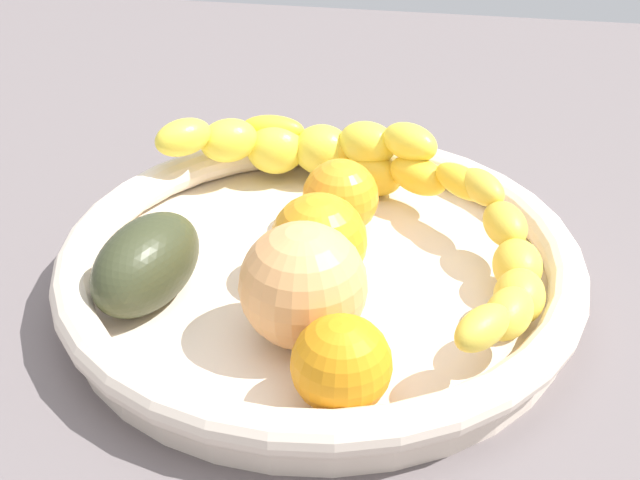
{
  "coord_description": "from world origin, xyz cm",
  "views": [
    {
      "loc": [
        -8.16,
        52.51,
        41.57
      ],
      "look_at": [
        0.0,
        0.0,
        7.53
      ],
      "focal_mm": 52.78,
      "sensor_mm": 36.0,
      "label": 1
    }
  ],
  "objects": [
    {
      "name": "peach_blush",
      "position": [
        -0.03,
        6.71,
        8.49
      ],
      "size": [
        7.92,
        7.92,
        7.92
      ],
      "primitive_type": "sphere",
      "color": "#EBA360",
      "rests_on": "fruit_bowl"
    },
    {
      "name": "orange_mid_right",
      "position": [
        -0.53,
        -6.28,
        7.33
      ],
      "size": [
        5.6,
        5.6,
        5.6
      ],
      "primitive_type": "sphere",
      "color": "orange",
      "rests_on": "fruit_bowl"
    },
    {
      "name": "orange_front",
      "position": [
        -3.14,
        12.4,
        7.42
      ],
      "size": [
        5.79,
        5.79,
        5.79
      ],
      "primitive_type": "sphere",
      "color": "orange",
      "rests_on": "fruit_bowl"
    },
    {
      "name": "fruit_bowl",
      "position": [
        0.0,
        0.0,
        5.15
      ],
      "size": [
        35.94,
        35.94,
        4.2
      ],
      "color": "beige",
      "rests_on": "kitchen_counter"
    },
    {
      "name": "banana_arching_top",
      "position": [
        -12.34,
        1.78,
        7.66
      ],
      "size": [
        6.67,
        21.04,
        4.95
      ],
      "color": "yellow",
      "rests_on": "fruit_bowl"
    },
    {
      "name": "orange_mid_left",
      "position": [
        -0.09,
        0.53,
        7.78
      ],
      "size": [
        6.51,
        6.51,
        6.51
      ],
      "primitive_type": "sphere",
      "color": "orange",
      "rests_on": "fruit_bowl"
    },
    {
      "name": "banana_draped_left",
      "position": [
        3.68,
        -12.45,
        8.15
      ],
      "size": [
        22.51,
        8.77,
        5.72
      ],
      "color": "yellow",
      "rests_on": "fruit_bowl"
    },
    {
      "name": "avocado_dark",
      "position": [
        10.79,
        4.2,
        7.27
      ],
      "size": [
        8.0,
        10.73,
        5.9
      ],
      "primitive_type": "ellipsoid",
      "rotation": [
        0.0,
        0.0,
        4.42
      ],
      "color": "#363B22",
      "rests_on": "fruit_bowl"
    },
    {
      "name": "banana_draped_right",
      "position": [
        -2.0,
        -11.65,
        7.38
      ],
      "size": [
        20.21,
        10.4,
        5.23
      ],
      "color": "yellow",
      "rests_on": "fruit_bowl"
    },
    {
      "name": "kitchen_counter",
      "position": [
        0.0,
        0.0,
        1.5
      ],
      "size": [
        120.0,
        120.0,
        3.0
      ],
      "primitive_type": "cube",
      "color": "#665C5D",
      "rests_on": "ground"
    }
  ]
}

